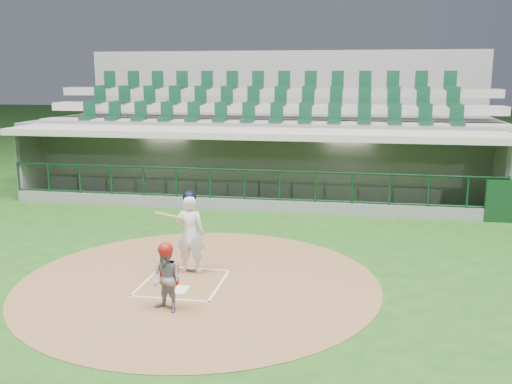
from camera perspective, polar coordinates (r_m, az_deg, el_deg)
ground at (r=11.84m, az=-6.87°, el=-8.55°), size 120.00×120.00×0.00m
dirt_circle at (r=11.58m, az=-5.73°, el=-8.97°), size 7.20×7.20×0.01m
home_plate at (r=11.21m, az=-7.93°, el=-9.65°), size 0.43×0.43×0.02m
batter_box_chalk at (r=11.57m, az=-7.31°, el=-8.97°), size 1.55×1.80×0.01m
dugout_structure at (r=18.99m, az=0.21°, el=2.25°), size 16.40×3.70×3.00m
seating_deck at (r=21.93m, az=1.40°, el=4.77°), size 17.00×6.72×5.15m
batter at (r=11.89m, az=-6.61°, el=-3.97°), size 0.84×0.84×1.74m
catcher at (r=10.12m, az=-8.94°, el=-8.42°), size 0.70×0.63×1.25m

